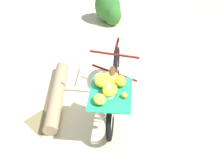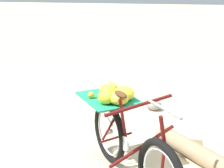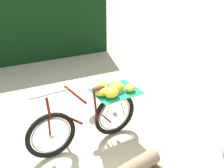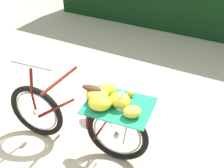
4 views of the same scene
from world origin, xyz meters
The scene contains 3 objects.
ground_plane centered at (0.00, 0.00, 0.00)m, with size 60.00×60.00×0.00m, color beige.
foliage_hedge centered at (-3.59, -2.85, 1.02)m, with size 4.95×0.90×2.03m, color black.
bicycle centered at (-0.39, -0.08, 0.52)m, with size 1.35×1.57×1.03m.
Camera 3 is at (2.81, 0.64, 2.66)m, focal length 41.58 mm.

